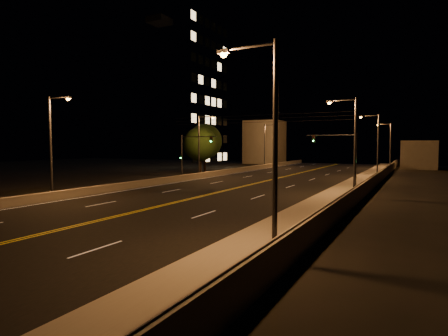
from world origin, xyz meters
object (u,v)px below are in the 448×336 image
at_px(streetlight_6, 266,142).
at_px(building_tower, 160,96).
at_px(traffic_signal_left, 189,152).
at_px(streetlight_3, 389,142).
at_px(streetlight_1, 352,140).
at_px(traffic_signal_right, 345,153).
at_px(tree_0, 200,144).
at_px(streetlight_2, 376,141).
at_px(streetlight_0, 268,134).
at_px(streetlight_4, 53,139).
at_px(streetlight_5, 201,141).
at_px(tree_1, 205,141).

xyz_separation_m(streetlight_6, building_tower, (-21.33, -5.38, 9.67)).
distance_m(streetlight_6, traffic_signal_left, 29.27).
bearing_deg(streetlight_3, streetlight_6, -162.99).
height_order(streetlight_1, traffic_signal_right, streetlight_1).
height_order(streetlight_3, traffic_signal_right, streetlight_3).
xyz_separation_m(traffic_signal_right, tree_0, (-23.66, 10.89, 0.93)).
distance_m(streetlight_2, streetlight_6, 26.73).
bearing_deg(streetlight_2, streetlight_0, -90.00).
height_order(streetlight_0, streetlight_4, same).
bearing_deg(building_tower, streetlight_2, -13.98).
relative_size(streetlight_5, streetlight_6, 1.00).
height_order(tree_0, tree_1, tree_1).
bearing_deg(tree_1, streetlight_2, -5.24).
xyz_separation_m(streetlight_5, traffic_signal_left, (1.15, -4.77, -1.28)).
height_order(streetlight_1, tree_1, streetlight_1).
distance_m(streetlight_5, traffic_signal_left, 5.07).
xyz_separation_m(streetlight_0, streetlight_6, (-21.40, 54.81, 0.00)).
relative_size(streetlight_0, streetlight_2, 1.00).
relative_size(streetlight_5, traffic_signal_left, 1.49).
height_order(streetlight_4, tree_1, streetlight_4).
xyz_separation_m(streetlight_4, tree_1, (-5.84, 34.12, 0.13)).
bearing_deg(building_tower, tree_0, -36.46).
bearing_deg(streetlight_5, streetlight_4, -90.00).
bearing_deg(streetlight_6, streetlight_2, -36.81).
distance_m(building_tower, tree_0, 23.98).
distance_m(streetlight_1, streetlight_2, 19.23).
bearing_deg(streetlight_6, traffic_signal_left, -87.74).
distance_m(streetlight_5, tree_0, 7.22).
relative_size(streetlight_2, streetlight_3, 1.00).
bearing_deg(building_tower, streetlight_5, -41.79).
bearing_deg(streetlight_4, streetlight_6, 90.00).
bearing_deg(streetlight_5, streetlight_0, -54.82).
xyz_separation_m(streetlight_5, tree_0, (-3.81, 6.12, -0.35)).
height_order(streetlight_4, streetlight_6, same).
height_order(streetlight_1, tree_0, streetlight_1).
bearing_deg(traffic_signal_right, tree_1, 148.57).
xyz_separation_m(streetlight_6, traffic_signal_left, (1.15, -29.22, -1.28)).
distance_m(streetlight_1, tree_1, 34.85).
height_order(streetlight_4, streetlight_5, same).
bearing_deg(streetlight_4, streetlight_3, 68.45).
bearing_deg(streetlight_1, streetlight_3, 90.00).
bearing_deg(tree_0, streetlight_1, -33.88).
distance_m(streetlight_2, traffic_signal_right, 13.35).
relative_size(streetlight_2, building_tower, 0.28).
bearing_deg(streetlight_4, streetlight_1, 30.07).
bearing_deg(streetlight_1, tree_1, 141.42).
distance_m(streetlight_3, building_tower, 45.41).
xyz_separation_m(streetlight_2, streetlight_5, (-21.40, -8.43, 0.00)).
height_order(streetlight_0, traffic_signal_right, streetlight_0).
relative_size(streetlight_2, traffic_signal_right, 1.49).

